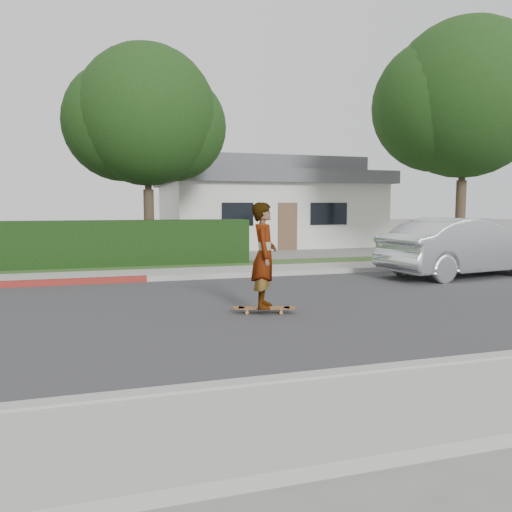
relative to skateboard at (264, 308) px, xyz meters
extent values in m
plane|color=slate|center=(-2.71, 0.46, -0.10)|extent=(120.00, 120.00, 0.00)
cube|color=#2D2D30|center=(-2.71, 0.46, -0.09)|extent=(60.00, 8.00, 0.01)
cube|color=#9E9E99|center=(-2.71, -3.64, -0.02)|extent=(60.00, 0.20, 0.15)
cube|color=gray|center=(-2.71, -4.54, -0.04)|extent=(60.00, 1.60, 0.12)
cube|color=#9E9E99|center=(-2.71, 4.56, -0.02)|extent=(60.00, 0.20, 0.15)
cube|color=gray|center=(-2.71, 5.46, -0.04)|extent=(60.00, 1.60, 0.12)
cube|color=#2D4C1E|center=(-2.71, 7.06, -0.05)|extent=(60.00, 1.60, 0.10)
cylinder|color=#33261C|center=(-1.21, 9.46, 1.16)|extent=(0.36, 0.36, 2.52)
cylinder|color=#33261C|center=(-1.21, 9.46, 3.05)|extent=(0.24, 0.24, 2.10)
sphere|color=black|center=(-1.21, 9.46, 4.94)|extent=(4.80, 4.80, 4.80)
sphere|color=black|center=(-2.01, 9.86, 4.74)|extent=(4.08, 4.08, 4.08)
sphere|color=black|center=(-0.31, 9.76, 4.64)|extent=(3.84, 3.84, 3.84)
cylinder|color=#33261C|center=(9.79, 6.96, 1.34)|extent=(0.36, 0.36, 2.88)
cylinder|color=#33261C|center=(9.79, 6.96, 3.50)|extent=(0.24, 0.24, 2.40)
sphere|color=black|center=(9.79, 6.96, 5.66)|extent=(5.60, 5.60, 5.60)
sphere|color=black|center=(8.99, 7.36, 5.46)|extent=(4.76, 4.76, 4.76)
sphere|color=black|center=(10.69, 7.26, 5.36)|extent=(4.48, 4.48, 4.48)
cube|color=beige|center=(5.29, 16.46, 1.40)|extent=(10.00, 8.00, 3.00)
cube|color=#4C4C51|center=(5.29, 16.46, 3.20)|extent=(10.60, 8.60, 0.60)
cube|color=#4C4C51|center=(5.29, 16.46, 3.80)|extent=(8.40, 6.40, 0.80)
cube|color=black|center=(2.79, 12.44, 1.50)|extent=(1.40, 0.06, 1.00)
cube|color=black|center=(7.09, 12.44, 1.50)|extent=(1.80, 0.06, 1.00)
cube|color=brown|center=(5.09, 12.44, 0.95)|extent=(0.90, 0.06, 2.10)
cylinder|color=#C76D36|center=(-0.32, 0.01, -0.06)|extent=(0.07, 0.05, 0.06)
cylinder|color=#C76D36|center=(-0.27, 0.17, -0.06)|extent=(0.07, 0.05, 0.06)
cylinder|color=#C76D36|center=(0.27, -0.17, -0.06)|extent=(0.07, 0.05, 0.06)
cylinder|color=#C76D36|center=(0.32, -0.01, -0.06)|extent=(0.07, 0.05, 0.06)
cube|color=silver|center=(-0.29, 0.09, -0.02)|extent=(0.10, 0.19, 0.03)
cube|color=silver|center=(0.29, -0.09, -0.02)|extent=(0.10, 0.19, 0.03)
cube|color=#632B16|center=(0.00, 0.00, 0.01)|extent=(0.94, 0.48, 0.02)
cylinder|color=#632B16|center=(-0.44, 0.13, 0.01)|extent=(0.28, 0.28, 0.02)
cylinder|color=#632B16|center=(0.44, -0.13, 0.01)|extent=(0.28, 0.28, 0.02)
imported|color=white|center=(0.00, 0.00, 0.96)|extent=(0.67, 0.80, 1.88)
imported|color=silver|center=(6.75, 3.04, 0.71)|extent=(5.11, 2.45, 1.62)
camera|label=1|loc=(-2.70, -8.41, 1.82)|focal=35.00mm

